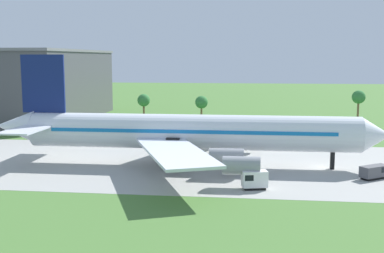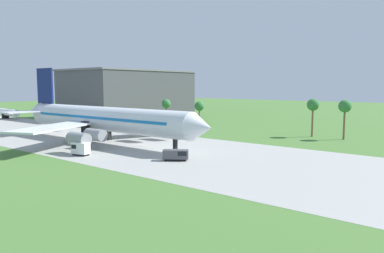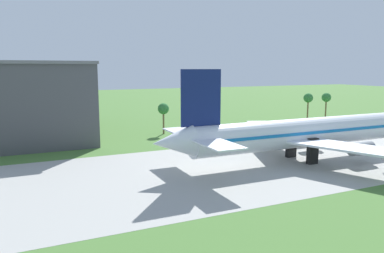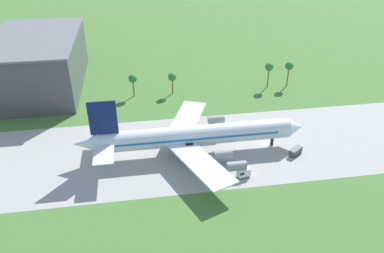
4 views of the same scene
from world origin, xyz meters
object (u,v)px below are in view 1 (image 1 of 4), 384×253
Objects in this scene: terminal_building at (34,85)px; jet_airliner at (185,132)px; catering_van at (375,172)px; baggage_tug at (254,179)px.

jet_airliner is at bearing -47.03° from terminal_building.
catering_van is at bearing -10.93° from jet_airliner.
terminal_building is (-91.90, 69.55, 10.19)m from catering_van.
terminal_building is at bearing 132.35° from baggage_tug.
terminal_building reaches higher than catering_van.
catering_van is at bearing 23.88° from baggage_tug.
jet_airliner is 1.22× the size of terminal_building.
jet_airliner is 17.75× the size of baggage_tug.
catering_van is at bearing -37.12° from terminal_building.
jet_airliner is 20.54m from baggage_tug.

